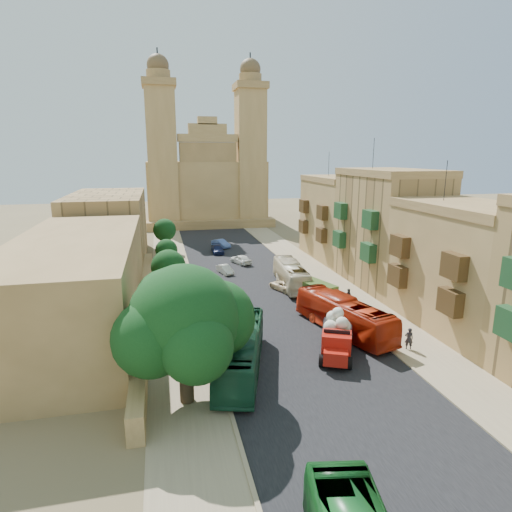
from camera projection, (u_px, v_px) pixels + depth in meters
name	position (u px, v px, depth m)	size (l,w,h in m)	color
ground	(351.00, 417.00, 25.65)	(260.00, 260.00, 0.00)	brown
road_surface	(249.00, 280.00, 54.13)	(14.00, 140.00, 0.01)	black
sidewalk_east	(320.00, 275.00, 56.17)	(5.00, 140.00, 0.01)	#938060
sidewalk_west	(173.00, 284.00, 52.09)	(5.00, 140.00, 0.01)	#938060
kerb_east	(302.00, 276.00, 55.62)	(0.25, 140.00, 0.12)	#938060
kerb_west	(193.00, 283.00, 52.62)	(0.25, 140.00, 0.12)	#938060
townhouse_b	(467.00, 266.00, 38.22)	(9.00, 14.00, 14.90)	#9D7A47
townhouse_c	(387.00, 228.00, 51.23)	(9.00, 14.00, 17.40)	#A8824C
townhouse_d	(340.00, 218.00, 64.69)	(9.00, 14.00, 15.90)	#9D7A47
west_wall	(145.00, 307.00, 41.75)	(1.00, 40.00, 1.80)	#9D7A47
west_building_low	(78.00, 284.00, 37.91)	(10.00, 28.00, 8.40)	olive
west_building_mid	(109.00, 228.00, 62.41)	(10.00, 22.00, 10.00)	#A8824C
church	(206.00, 181.00, 98.10)	(28.00, 22.50, 36.30)	#9D7A47
ficus_tree	(185.00, 323.00, 26.21)	(8.99, 8.27, 8.99)	#332719
street_tree_a	(173.00, 309.00, 34.13)	(3.27, 3.27, 5.03)	#332719
street_tree_b	(169.00, 267.00, 45.42)	(3.68, 3.68, 5.65)	#332719
street_tree_c	(166.00, 250.00, 56.99)	(2.94, 2.94, 4.52)	#332719
street_tree_d	(165.00, 230.00, 68.22)	(3.61, 3.61, 5.55)	#332719
red_truck	(337.00, 336.00, 33.52)	(4.51, 6.41, 3.56)	#B1180D
olive_pickup	(315.00, 292.00, 46.10)	(3.69, 5.50, 2.09)	#3E5821
bus_green_north	(241.00, 350.00, 30.92)	(2.68, 11.46, 3.19)	#1A4F33
bus_red_east	(344.00, 315.00, 37.81)	(2.63, 11.23, 3.13)	#B2270D
bus_cream_east	(291.00, 275.00, 51.04)	(2.45, 10.48, 2.92)	beige
car_blue_a	(242.00, 329.00, 37.18)	(1.51, 3.76, 1.28)	teal
car_white_a	(225.00, 269.00, 56.81)	(1.21, 3.47, 1.14)	beige
car_cream	(284.00, 285.00, 49.81)	(1.90, 4.13, 1.15)	beige
car_dkblue	(218.00, 249.00, 68.68)	(1.76, 4.33, 1.26)	#121C45
car_white_b	(241.00, 259.00, 61.90)	(1.61, 4.01, 1.37)	white
car_blue_b	(221.00, 244.00, 72.88)	(1.44, 4.14, 1.36)	#4864AC
pedestrian_a	(409.00, 339.00, 34.51)	(0.67, 0.44, 1.83)	#242226
pedestrian_c	(348.00, 297.00, 44.48)	(1.10, 0.46, 1.88)	#383839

